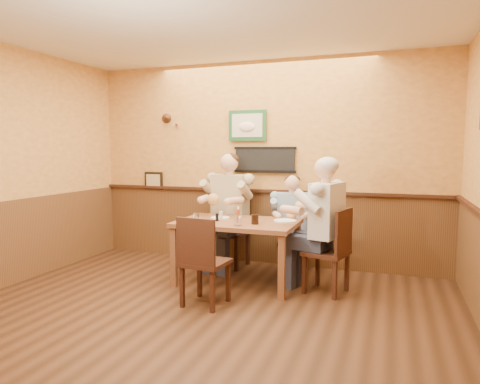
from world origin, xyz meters
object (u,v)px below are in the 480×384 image
Objects in this scene: cola_tumbler at (255,219)px; pepper_shaker at (217,217)px; chair_near_side at (205,260)px; salt_shaker at (221,216)px; diner_tan_shirt at (230,216)px; chair_back_right at (292,241)px; diner_blue_polo at (292,228)px; dining_table at (237,229)px; chair_back_left at (230,231)px; chair_right_end at (326,251)px; water_glass_mid at (238,221)px; diner_white_elder at (327,233)px; hot_sauce_bottle at (238,215)px; water_glass_left at (196,218)px.

pepper_shaker is at bearing 174.32° from cola_tumbler.
chair_near_side is at bearing -77.11° from pepper_shaker.
diner_tan_shirt is at bearing 101.18° from salt_shaker.
diner_tan_shirt is at bearing 173.55° from chair_back_right.
dining_table is at bearing -135.46° from diner_blue_polo.
chair_back_left is 1.22× the size of chair_back_right.
cola_tumbler reaches higher than salt_shaker.
chair_right_end is 8.21× the size of water_glass_mid.
diner_blue_polo is 0.84× the size of diner_white_elder.
chair_right_end reaches higher than hot_sauce_bottle.
hot_sauce_bottle is (0.45, 0.18, 0.03)m from water_glass_left.
dining_table is at bearing -135.46° from chair_back_right.
cola_tumbler reaches higher than dining_table.
hot_sauce_bottle reaches higher than water_glass_left.
diner_blue_polo is 9.82× the size of water_glass_mid.
pepper_shaker is (-0.33, 0.20, -0.01)m from water_glass_mid.
water_glass_left is at bearing -123.32° from salt_shaker.
chair_back_right is 1.17m from water_glass_mid.
chair_right_end is 8.64× the size of cola_tumbler.
salt_shaker is 1.09× the size of pepper_shaker.
pepper_shaker is (-1.27, -0.10, 0.12)m from diner_white_elder.
chair_back_left is 0.82m from pepper_shaker.
water_glass_left is 0.52m from water_glass_mid.
chair_back_right is at bearing 44.78° from salt_shaker.
water_glass_left is 0.68m from cola_tumbler.
dining_table is at bearing 110.70° from water_glass_mid.
chair_back_left is at bearing 85.93° from water_glass_left.
dining_table is 0.51m from water_glass_left.
pepper_shaker is at bearing -157.50° from dining_table.
chair_right_end is at bearing -18.91° from chair_back_left.
water_glass_mid reaches higher than chair_back_right.
diner_white_elder is (1.39, -0.65, 0.19)m from chair_back_left.
diner_tan_shirt is 0.94m from water_glass_left.
hot_sauce_bottle is at bearing -130.12° from diner_blue_polo.
hot_sauce_bottle is at bearing -93.54° from chair_near_side.
water_glass_mid is at bearing -2.60° from water_glass_left.
dining_table is 12.11× the size of water_glass_mid.
chair_right_end is at bearing -139.19° from chair_near_side.
chair_back_left is (-0.34, 0.66, -0.17)m from dining_table.
chair_back_left reaches higher than dining_table.
diner_tan_shirt is 1.22× the size of diner_blue_polo.
chair_back_left is at bearing 173.55° from chair_back_right.
dining_table is 0.74m from diner_tan_shirt.
dining_table is at bearing -56.35° from chair_back_left.
chair_near_side is at bearing -98.86° from hot_sauce_bottle.
diner_tan_shirt is 1.06m from water_glass_mid.
chair_right_end is 0.70× the size of diner_white_elder.
water_glass_left is 0.95× the size of water_glass_mid.
dining_table is 0.76m from chair_back_left.
diner_blue_polo is 11.46× the size of salt_shaker.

